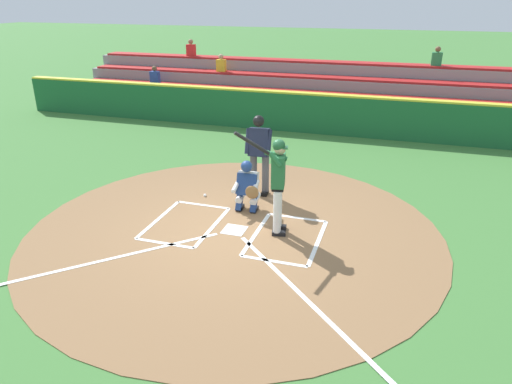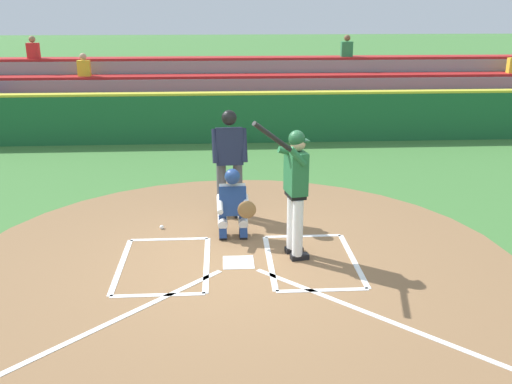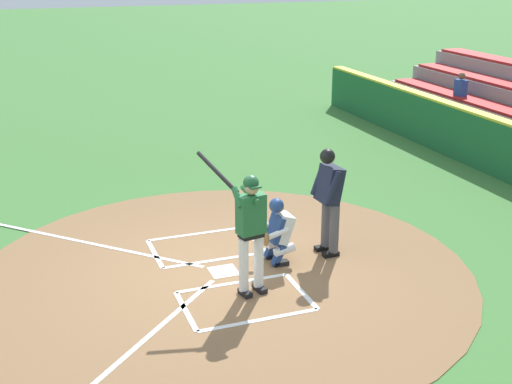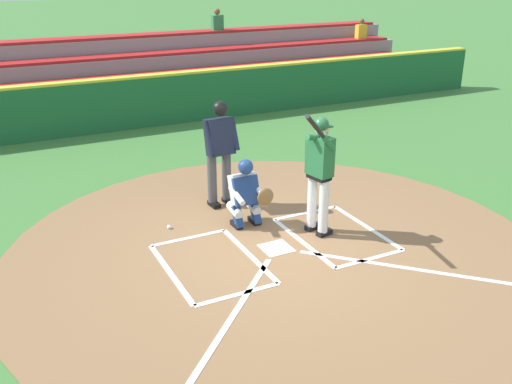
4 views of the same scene
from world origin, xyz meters
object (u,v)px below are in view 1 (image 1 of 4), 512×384
batter (278,180)px  plate_umpire (259,150)px  catcher (248,185)px  baseball (205,195)px

batter → plate_umpire: size_ratio=1.14×
plate_umpire → catcher: bearing=92.4°
batter → baseball: bearing=-30.6°
catcher → plate_umpire: bearing=-87.6°
batter → catcher: batter is taller
catcher → plate_umpire: (0.04, -0.94, 0.49)m
catcher → plate_umpire: 1.06m
plate_umpire → baseball: 1.62m
batter → plate_umpire: 1.93m
batter → plate_umpire: bearing=-62.5°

